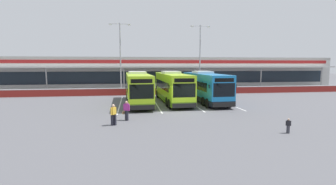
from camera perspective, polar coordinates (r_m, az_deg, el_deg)
name	(u,v)px	position (r m, az deg, el deg)	size (l,w,h in m)	color
ground_plane	(183,112)	(24.34, 3.48, -4.48)	(200.00, 200.00, 0.00)	#56565B
terminal_building	(156,73)	(50.57, -2.76, 4.58)	(70.00, 13.00, 6.00)	#B7B7B2
red_barrier_wall	(164,91)	(38.43, -0.94, 0.35)	(60.00, 0.40, 1.10)	maroon
coach_bus_leftmost	(138,89)	(29.61, -6.92, 0.91)	(3.22, 12.23, 3.78)	#9ED11E
coach_bus_left_centre	(172,88)	(30.51, 1.02, 1.12)	(3.22, 12.23, 3.78)	#9ED11E
coach_bus_centre	(205,87)	(31.27, 8.42, 1.18)	(3.22, 12.23, 3.78)	#1972B7
bay_stripe_far_west	(120,104)	(29.78, -10.91, -2.58)	(0.14, 13.00, 0.01)	silver
bay_stripe_west	(156,103)	(29.88, -2.83, -2.45)	(0.14, 13.00, 0.01)	silver
bay_stripe_mid_west	(190,102)	(30.57, 5.04, -2.26)	(0.14, 13.00, 0.01)	silver
bay_stripe_centre	(223,102)	(31.79, 12.43, -2.06)	(0.14, 13.00, 0.01)	silver
pedestrian_with_handbag	(126,110)	(20.81, -9.52, -4.01)	(0.63, 0.50, 1.62)	black
pedestrian_in_dark_coat	(113,114)	(19.31, -12.40, -4.83)	(0.42, 0.47, 1.62)	black
pedestrian_child	(288,125)	(18.65, 25.86, -6.77)	(0.32, 0.25, 1.00)	#33333D
lamp_post_west	(120,54)	(39.79, -10.86, 8.72)	(3.24, 0.28, 11.00)	#9E9EA3
lamp_post_centre	(200,54)	(41.53, 7.35, 8.67)	(3.24, 0.28, 11.00)	#9E9EA3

